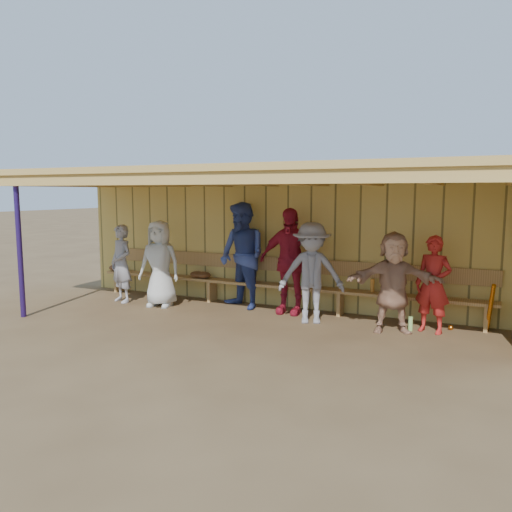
{
  "coord_description": "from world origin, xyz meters",
  "views": [
    {
      "loc": [
        3.6,
        -7.25,
        2.13
      ],
      "look_at": [
        0.0,
        0.35,
        1.05
      ],
      "focal_mm": 35.0,
      "sensor_mm": 36.0,
      "label": 1
    }
  ],
  "objects_px": {
    "player_d": "(289,261)",
    "player_g": "(433,284)",
    "player_f": "(393,282)",
    "player_b": "(160,264)",
    "player_c": "(242,256)",
    "player_a": "(121,264)",
    "player_e": "(311,273)",
    "bench": "(274,279)"
  },
  "relations": [
    {
      "from": "player_d",
      "to": "player_g",
      "type": "height_order",
      "value": "player_d"
    },
    {
      "from": "player_f",
      "to": "player_b",
      "type": "bearing_deg",
      "value": 161.83
    },
    {
      "from": "player_d",
      "to": "player_f",
      "type": "xyz_separation_m",
      "value": [
        1.87,
        -0.44,
        -0.16
      ]
    },
    {
      "from": "player_c",
      "to": "player_a",
      "type": "bearing_deg",
      "value": -142.23
    },
    {
      "from": "player_c",
      "to": "player_e",
      "type": "relative_size",
      "value": 1.18
    },
    {
      "from": "player_a",
      "to": "player_f",
      "type": "xyz_separation_m",
      "value": [
        5.15,
        0.11,
        0.02
      ]
    },
    {
      "from": "player_a",
      "to": "player_g",
      "type": "height_order",
      "value": "player_a"
    },
    {
      "from": "player_c",
      "to": "bench",
      "type": "relative_size",
      "value": 0.26
    },
    {
      "from": "player_c",
      "to": "player_e",
      "type": "height_order",
      "value": "player_c"
    },
    {
      "from": "bench",
      "to": "player_a",
      "type": "bearing_deg",
      "value": -163.34
    },
    {
      "from": "player_b",
      "to": "player_c",
      "type": "height_order",
      "value": "player_c"
    },
    {
      "from": "player_b",
      "to": "player_d",
      "type": "distance_m",
      "value": 2.44
    },
    {
      "from": "player_e",
      "to": "player_g",
      "type": "bearing_deg",
      "value": -12.43
    },
    {
      "from": "player_c",
      "to": "player_b",
      "type": "bearing_deg",
      "value": -135.6
    },
    {
      "from": "player_b",
      "to": "player_g",
      "type": "height_order",
      "value": "player_b"
    },
    {
      "from": "player_a",
      "to": "player_b",
      "type": "height_order",
      "value": "player_b"
    },
    {
      "from": "player_d",
      "to": "bench",
      "type": "relative_size",
      "value": 0.25
    },
    {
      "from": "player_g",
      "to": "player_f",
      "type": "bearing_deg",
      "value": -141.4
    },
    {
      "from": "player_c",
      "to": "player_g",
      "type": "bearing_deg",
      "value": 21.33
    },
    {
      "from": "player_d",
      "to": "player_b",
      "type": "bearing_deg",
      "value": -168.84
    },
    {
      "from": "player_b",
      "to": "player_c",
      "type": "bearing_deg",
      "value": 8.22
    },
    {
      "from": "player_e",
      "to": "player_c",
      "type": "bearing_deg",
      "value": 143.28
    },
    {
      "from": "player_g",
      "to": "bench",
      "type": "bearing_deg",
      "value": -175.34
    },
    {
      "from": "player_g",
      "to": "bench",
      "type": "relative_size",
      "value": 0.2
    },
    {
      "from": "player_f",
      "to": "player_c",
      "type": "bearing_deg",
      "value": 151.73
    },
    {
      "from": "player_d",
      "to": "player_c",
      "type": "bearing_deg",
      "value": 178.76
    },
    {
      "from": "player_e",
      "to": "player_f",
      "type": "distance_m",
      "value": 1.31
    },
    {
      "from": "player_b",
      "to": "player_c",
      "type": "relative_size",
      "value": 0.83
    },
    {
      "from": "player_f",
      "to": "player_g",
      "type": "xyz_separation_m",
      "value": [
        0.55,
        0.24,
        -0.03
      ]
    },
    {
      "from": "player_d",
      "to": "player_e",
      "type": "height_order",
      "value": "player_d"
    },
    {
      "from": "player_c",
      "to": "player_e",
      "type": "xyz_separation_m",
      "value": [
        1.49,
        -0.44,
        -0.15
      ]
    },
    {
      "from": "player_a",
      "to": "player_g",
      "type": "xyz_separation_m",
      "value": [
        5.7,
        0.35,
        -0.01
      ]
    },
    {
      "from": "player_b",
      "to": "player_g",
      "type": "distance_m",
      "value": 4.82
    },
    {
      "from": "player_c",
      "to": "player_e",
      "type": "bearing_deg",
      "value": 8.03
    },
    {
      "from": "player_c",
      "to": "player_g",
      "type": "relative_size",
      "value": 1.31
    },
    {
      "from": "player_e",
      "to": "player_b",
      "type": "bearing_deg",
      "value": 161.49
    },
    {
      "from": "player_c",
      "to": "bench",
      "type": "height_order",
      "value": "player_c"
    },
    {
      "from": "player_d",
      "to": "bench",
      "type": "distance_m",
      "value": 0.66
    },
    {
      "from": "player_a",
      "to": "player_d",
      "type": "height_order",
      "value": "player_d"
    },
    {
      "from": "player_a",
      "to": "bench",
      "type": "xyz_separation_m",
      "value": [
        2.85,
        0.85,
        -0.23
      ]
    },
    {
      "from": "player_d",
      "to": "player_e",
      "type": "bearing_deg",
      "value": -39.41
    },
    {
      "from": "player_c",
      "to": "player_g",
      "type": "xyz_separation_m",
      "value": [
        3.34,
        -0.2,
        -0.23
      ]
    }
  ]
}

